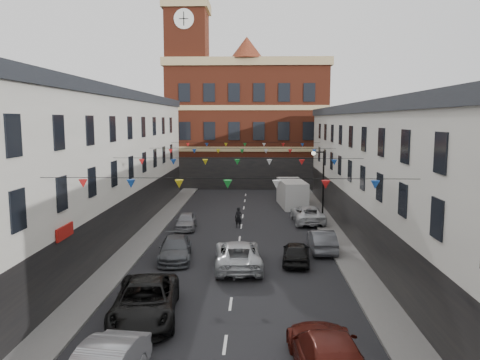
# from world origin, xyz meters

# --- Properties ---
(ground) EXTENTS (160.00, 160.00, 0.00)m
(ground) POSITION_xyz_m (0.00, 0.00, 0.00)
(ground) COLOR black
(ground) RESTS_ON ground
(pavement_left) EXTENTS (1.80, 64.00, 0.15)m
(pavement_left) POSITION_xyz_m (-6.90, 2.00, 0.07)
(pavement_left) COLOR #605E5B
(pavement_left) RESTS_ON ground
(pavement_right) EXTENTS (1.80, 64.00, 0.15)m
(pavement_right) POSITION_xyz_m (6.90, 2.00, 0.07)
(pavement_right) COLOR #605E5B
(pavement_right) RESTS_ON ground
(terrace_left) EXTENTS (8.40, 56.00, 10.70)m
(terrace_left) POSITION_xyz_m (-11.78, 1.00, 5.35)
(terrace_left) COLOR beige
(terrace_left) RESTS_ON ground
(terrace_right) EXTENTS (8.40, 56.00, 9.70)m
(terrace_right) POSITION_xyz_m (11.78, 1.00, 4.85)
(terrace_right) COLOR beige
(terrace_right) RESTS_ON ground
(civic_building) EXTENTS (20.60, 13.30, 18.50)m
(civic_building) POSITION_xyz_m (0.00, 37.95, 8.14)
(civic_building) COLOR maroon
(civic_building) RESTS_ON ground
(clock_tower) EXTENTS (5.60, 5.60, 30.00)m
(clock_tower) POSITION_xyz_m (-7.50, 35.00, 14.93)
(clock_tower) COLOR maroon
(clock_tower) RESTS_ON ground
(distant_hill) EXTENTS (40.00, 14.00, 10.00)m
(distant_hill) POSITION_xyz_m (-4.00, 62.00, 5.00)
(distant_hill) COLOR #2A4D24
(distant_hill) RESTS_ON ground
(street_lamp) EXTENTS (1.10, 0.36, 6.00)m
(street_lamp) POSITION_xyz_m (6.55, 14.00, 3.90)
(street_lamp) COLOR black
(street_lamp) RESTS_ON ground
(car_left_c) EXTENTS (3.34, 6.09, 1.62)m
(car_left_c) POSITION_xyz_m (-3.60, -5.75, 0.81)
(car_left_c) COLOR black
(car_left_c) RESTS_ON ground
(car_left_d) EXTENTS (2.41, 4.90, 1.37)m
(car_left_d) POSITION_xyz_m (-3.79, 2.90, 0.68)
(car_left_d) COLOR #494C51
(car_left_d) RESTS_ON ground
(car_left_e) EXTENTS (1.72, 3.85, 1.29)m
(car_left_e) POSITION_xyz_m (-4.34, 11.02, 0.64)
(car_left_e) COLOR gray
(car_left_e) RESTS_ON ground
(car_right_c) EXTENTS (2.66, 5.71, 1.61)m
(car_right_c) POSITION_xyz_m (3.60, -10.10, 0.81)
(car_right_c) COLOR #4F160F
(car_right_c) RESTS_ON ground
(car_right_d) EXTENTS (1.94, 4.08, 1.35)m
(car_right_d) POSITION_xyz_m (3.60, 2.38, 0.67)
(car_right_d) COLOR black
(car_right_d) RESTS_ON ground
(car_right_e) EXTENTS (1.54, 4.35, 1.43)m
(car_right_e) POSITION_xyz_m (5.50, 5.07, 0.71)
(car_right_e) COLOR #505258
(car_right_e) RESTS_ON ground
(car_right_f) EXTENTS (2.64, 5.35, 1.46)m
(car_right_f) POSITION_xyz_m (5.50, 13.59, 0.73)
(car_right_f) COLOR silver
(car_right_f) RESTS_ON ground
(moving_car) EXTENTS (3.00, 5.85, 1.58)m
(moving_car) POSITION_xyz_m (0.14, 1.48, 0.79)
(moving_car) COLOR #B8BCC0
(moving_car) RESTS_ON ground
(white_van) EXTENTS (2.83, 6.05, 2.59)m
(white_van) POSITION_xyz_m (4.76, 21.07, 1.30)
(white_van) COLOR beige
(white_van) RESTS_ON ground
(pedestrian) EXTENTS (0.69, 0.57, 1.63)m
(pedestrian) POSITION_xyz_m (-0.22, 11.61, 0.82)
(pedestrian) COLOR black
(pedestrian) RESTS_ON ground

